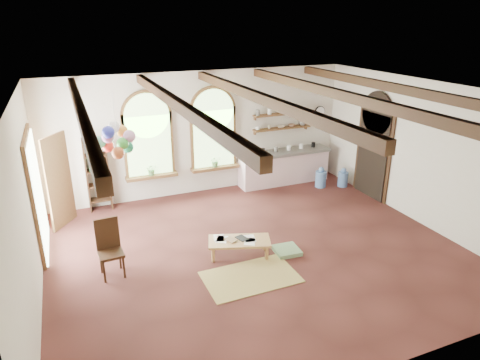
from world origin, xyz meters
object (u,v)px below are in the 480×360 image
balloon_cluster (117,139)px  kitchen_counter (284,167)px  side_chair (112,260)px  coffee_table (239,242)px

balloon_cluster → kitchen_counter: bearing=25.2°
kitchen_counter → side_chair: bearing=-149.8°
kitchen_counter → coffee_table: (-2.70, -3.25, -0.17)m
coffee_table → side_chair: bearing=173.5°
kitchen_counter → coffee_table: bearing=-129.7°
kitchen_counter → coffee_table: 4.23m
coffee_table → side_chair: 2.42m
side_chair → balloon_cluster: balloon_cluster is taller
side_chair → kitchen_counter: bearing=30.2°
kitchen_counter → side_chair: side_chair is taller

